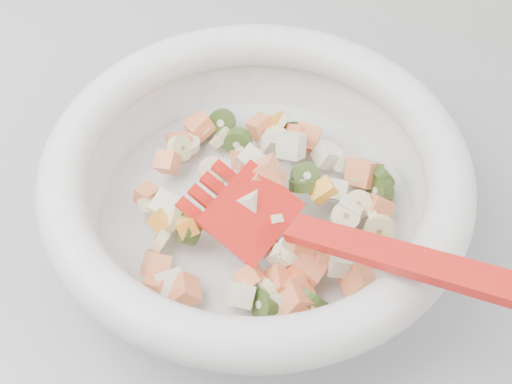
% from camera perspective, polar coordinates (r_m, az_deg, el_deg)
% --- Properties ---
extents(counter, '(2.00, 0.60, 0.90)m').
position_cam_1_polar(counter, '(1.07, -4.14, -13.51)').
color(counter, gray).
rests_on(counter, ground).
extents(mixing_bowl, '(0.44, 0.35, 0.16)m').
position_cam_1_polar(mixing_bowl, '(0.59, 0.08, 0.38)').
color(mixing_bowl, white).
rests_on(mixing_bowl, counter).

